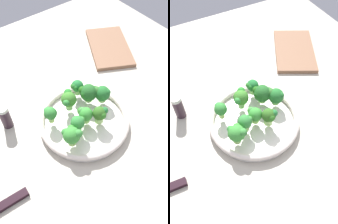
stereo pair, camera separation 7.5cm
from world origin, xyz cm
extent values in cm
cube|color=#B2AA9A|center=(0.00, 0.00, -1.25)|extent=(130.00, 130.00, 2.50)
cylinder|color=silver|center=(-2.20, -1.41, 0.73)|extent=(28.03, 28.03, 1.46)
torus|color=silver|center=(-2.20, -1.41, 2.36)|extent=(29.20, 29.20, 1.79)
cylinder|color=#79B25C|center=(7.50, -6.13, 4.41)|extent=(2.14, 2.14, 2.31)
sphere|color=#217332|center=(7.50, -6.13, 6.87)|extent=(4.05, 4.05, 4.05)
sphere|color=#246E27|center=(7.36, -4.80, 7.59)|extent=(1.73, 1.73, 1.73)
sphere|color=#2D7125|center=(8.05, -4.78, 7.13)|extent=(1.89, 1.89, 1.89)
sphere|color=#24782A|center=(6.70, -4.90, 7.39)|extent=(1.70, 1.70, 1.70)
cylinder|color=#9CCD67|center=(3.04, 7.39, 4.53)|extent=(1.87, 1.87, 2.55)
sphere|color=#338535|center=(3.04, 7.39, 7.13)|extent=(4.08, 4.08, 4.08)
sphere|color=#38873F|center=(4.62, 7.36, 7.52)|extent=(1.79, 1.79, 1.79)
sphere|color=green|center=(4.26, 7.73, 7.50)|extent=(2.23, 2.23, 2.23)
cylinder|color=#97CA63|center=(-4.86, 3.05, 4.63)|extent=(2.34, 2.34, 2.75)
sphere|color=#328337|center=(-4.86, 3.05, 7.39)|extent=(4.24, 4.24, 4.24)
sphere|color=#428A38|center=(-4.93, 1.77, 7.68)|extent=(2.26, 2.26, 2.26)
sphere|color=#398D39|center=(-5.15, 1.88, 8.00)|extent=(2.00, 2.00, 2.00)
cylinder|color=#92CA62|center=(-7.44, 7.06, 4.59)|extent=(2.35, 2.35, 2.66)
sphere|color=#3A9036|center=(-7.44, 7.06, 7.56)|extent=(5.05, 5.05, 5.05)
sphere|color=#3B8C3A|center=(-8.86, 5.62, 8.91)|extent=(2.35, 2.35, 2.35)
sphere|color=#368A36|center=(-5.73, 7.99, 8.04)|extent=(2.27, 2.27, 2.27)
sphere|color=green|center=(-5.98, 6.20, 8.47)|extent=(2.11, 2.11, 2.11)
cylinder|color=#82C769|center=(3.86, 0.34, 4.65)|extent=(2.22, 2.22, 2.80)
sphere|color=#3C822B|center=(3.86, 0.34, 7.67)|extent=(4.97, 4.97, 4.97)
sphere|color=#29892B|center=(5.52, -0.94, 8.74)|extent=(2.54, 2.54, 2.54)
sphere|color=#328635|center=(2.61, 1.73, 8.34)|extent=(2.21, 2.21, 2.21)
sphere|color=#3C8139|center=(5.13, -0.25, 8.06)|extent=(2.31, 2.31, 2.31)
cylinder|color=#A2D574|center=(-6.04, -4.39, 4.51)|extent=(2.74, 2.74, 2.51)
sphere|color=#30661F|center=(-6.04, -4.39, 7.17)|extent=(4.34, 4.34, 4.34)
sphere|color=#2C6F20|center=(-7.44, -4.39, 7.56)|extent=(2.19, 2.19, 2.19)
sphere|color=#237031|center=(-6.60, -5.91, 7.97)|extent=(2.16, 2.16, 2.16)
cylinder|color=#91D061|center=(-3.46, -1.15, 4.24)|extent=(2.52, 2.52, 1.97)
sphere|color=green|center=(-3.46, -1.15, 6.65)|extent=(4.38, 4.38, 4.38)
sphere|color=#3F893E|center=(-2.02, -0.65, 7.43)|extent=(2.10, 2.10, 2.10)
sphere|color=#3B892E|center=(-1.87, -0.60, 7.06)|extent=(2.54, 2.54, 2.54)
cylinder|color=#86C465|center=(2.84, -7.18, 4.13)|extent=(2.59, 2.59, 1.75)
sphere|color=#236125|center=(2.84, -7.18, 6.86)|extent=(5.71, 5.71, 5.71)
sphere|color=#21631F|center=(2.72, -5.49, 7.37)|extent=(2.50, 2.50, 2.50)
sphere|color=#23651A|center=(4.44, -5.85, 7.57)|extent=(2.57, 2.57, 2.57)
sphere|color=#206419|center=(2.27, -9.49, 7.36)|extent=(2.39, 2.39, 2.39)
cylinder|color=#88CD65|center=(0.47, -10.74, 4.05)|extent=(2.56, 2.56, 1.60)
sphere|color=#236C2A|center=(0.47, -10.74, 6.52)|extent=(5.12, 5.12, 5.12)
sphere|color=#256F2D|center=(-1.10, -11.67, 7.47)|extent=(2.34, 2.34, 2.34)
sphere|color=#35722E|center=(1.54, -9.52, 7.36)|extent=(2.87, 2.87, 2.87)
cube|color=#865D43|center=(22.28, -33.89, 0.80)|extent=(30.83, 26.43, 1.60)
cylinder|color=#31202B|center=(12.49, 18.48, 3.85)|extent=(3.30, 3.30, 7.69)
cylinder|color=beige|center=(12.49, 18.48, 8.27)|extent=(3.47, 3.47, 1.16)
camera|label=1|loc=(-38.73, 26.84, 65.67)|focal=39.10mm
camera|label=2|loc=(-42.83, 20.54, 65.67)|focal=39.10mm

